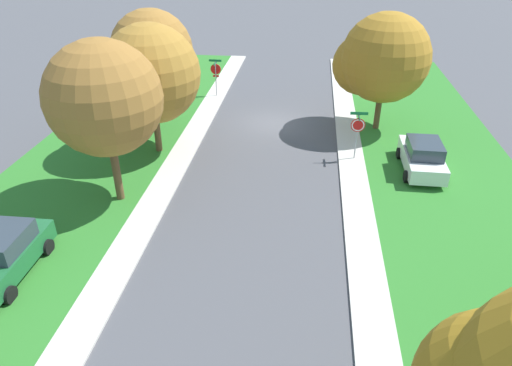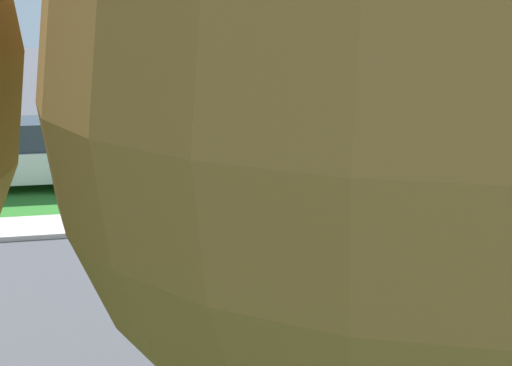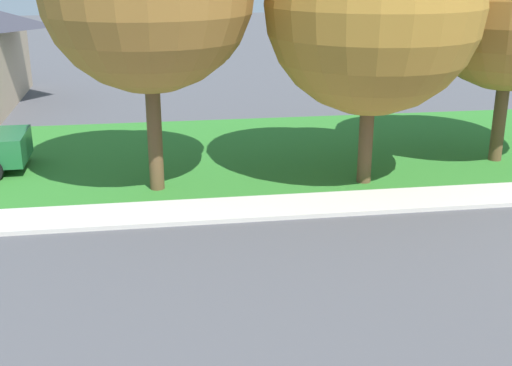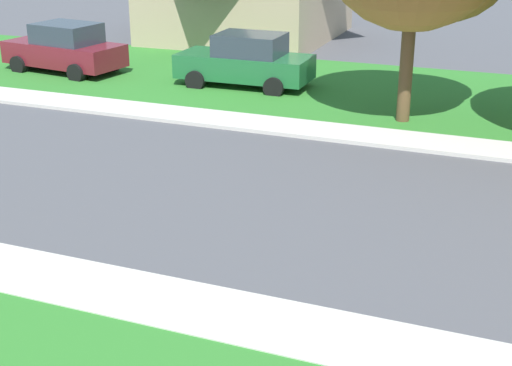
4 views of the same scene
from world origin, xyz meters
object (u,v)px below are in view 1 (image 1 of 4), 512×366
at_px(stop_sign_far_corner, 358,128).
at_px(tree_sidewalk_mid, 379,60).
at_px(tree_sidewalk_near, 147,76).
at_px(tree_across_left, 100,100).
at_px(stop_sign_near_corner, 216,72).
at_px(car_white_behind_trees, 422,157).
at_px(car_green_far_down_street, 3,255).
at_px(tree_corner_large, 149,53).

bearing_deg(stop_sign_far_corner, tree_sidewalk_mid, -105.76).
height_order(tree_sidewalk_near, tree_across_left, tree_across_left).
bearing_deg(stop_sign_near_corner, car_white_behind_trees, 141.16).
bearing_deg(car_white_behind_trees, car_green_far_down_street, 30.99).
distance_m(tree_sidewalk_near, tree_corner_large, 4.46).
distance_m(stop_sign_near_corner, tree_sidewalk_mid, 11.99).
bearing_deg(car_green_far_down_street, car_white_behind_trees, -149.01).
distance_m(stop_sign_near_corner, stop_sign_far_corner, 13.29).
bearing_deg(stop_sign_far_corner, tree_corner_large, -18.66).
bearing_deg(tree_corner_large, stop_sign_far_corner, 161.34).
bearing_deg(tree_corner_large, tree_sidewalk_mid, -178.00).
relative_size(car_white_behind_trees, car_green_far_down_street, 1.00).
xyz_separation_m(car_green_far_down_street, tree_sidewalk_mid, (-14.75, -15.75, 3.41)).
bearing_deg(car_green_far_down_street, stop_sign_far_corner, -140.55).
relative_size(tree_sidewalk_near, tree_sidewalk_mid, 1.00).
relative_size(tree_corner_large, tree_sidewalk_mid, 1.00).
xyz_separation_m(car_green_far_down_street, tree_across_left, (-1.93, -5.73, 3.95)).
xyz_separation_m(car_white_behind_trees, tree_sidewalk_mid, (2.00, -5.69, 3.41)).
height_order(stop_sign_near_corner, car_green_far_down_street, stop_sign_near_corner).
bearing_deg(car_white_behind_trees, tree_across_left, 16.26).
relative_size(tree_sidewalk_near, tree_corner_large, 1.01).
bearing_deg(stop_sign_near_corner, tree_across_left, 82.16).
xyz_separation_m(tree_sidewalk_near, tree_corner_large, (1.28, -4.27, 0.10)).
height_order(car_white_behind_trees, tree_across_left, tree_across_left).
bearing_deg(tree_across_left, car_green_far_down_street, 71.39).
bearing_deg(tree_corner_large, stop_sign_near_corner, -120.86).
xyz_separation_m(car_white_behind_trees, car_green_far_down_street, (16.74, 10.05, 0.00)).
bearing_deg(tree_across_left, tree_corner_large, -83.83).
bearing_deg(tree_sidewalk_near, car_green_far_down_street, 78.78).
bearing_deg(stop_sign_near_corner, stop_sign_far_corner, 135.46).
height_order(stop_sign_near_corner, tree_sidewalk_mid, tree_sidewalk_mid).
bearing_deg(tree_corner_large, tree_sidewalk_near, 106.69).
bearing_deg(tree_sidewalk_mid, car_white_behind_trees, 109.32).
relative_size(stop_sign_far_corner, tree_corner_large, 0.39).
bearing_deg(stop_sign_far_corner, tree_across_left, 24.79).
height_order(car_white_behind_trees, tree_sidewalk_mid, tree_sidewalk_mid).
bearing_deg(stop_sign_near_corner, car_green_far_down_street, 79.03).
relative_size(tree_sidewalk_near, tree_across_left, 0.95).
bearing_deg(car_white_behind_trees, tree_sidewalk_mid, -70.68).
xyz_separation_m(stop_sign_far_corner, tree_across_left, (11.48, 5.31, 2.93)).
relative_size(stop_sign_near_corner, tree_sidewalk_mid, 0.39).
relative_size(car_green_far_down_street, tree_sidewalk_near, 0.61).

